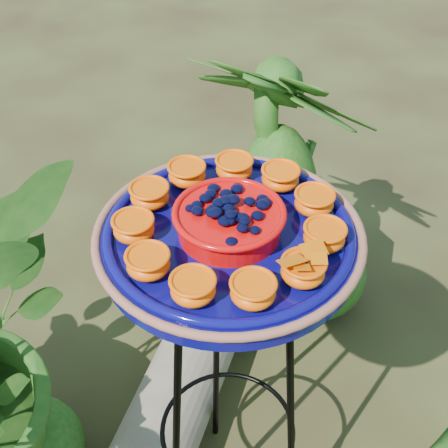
# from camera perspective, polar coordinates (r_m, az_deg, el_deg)

# --- Properties ---
(tripod_stand) EXTENTS (0.44, 0.44, 0.93)m
(tripod_stand) POSITION_cam_1_polar(r_m,az_deg,el_deg) (1.42, 0.37, -13.20)
(tripod_stand) COLOR black
(tripod_stand) RESTS_ON ground
(feeder_dish) EXTENTS (0.62, 0.62, 0.11)m
(feeder_dish) POSITION_cam_1_polar(r_m,az_deg,el_deg) (1.12, 0.46, -0.83)
(feeder_dish) COLOR #09085D
(feeder_dish) RESTS_ON tripod_stand
(driftwood_log) EXTENTS (0.68, 0.60, 0.23)m
(driftwood_log) POSITION_cam_1_polar(r_m,az_deg,el_deg) (1.93, -4.35, -15.47)
(driftwood_log) COLOR gray
(driftwood_log) RESTS_ON ground
(shrub_back_right) EXTENTS (0.74, 0.74, 1.00)m
(shrub_back_right) POSITION_cam_1_polar(r_m,az_deg,el_deg) (1.98, 4.81, 2.89)
(shrub_back_right) COLOR #184813
(shrub_back_right) RESTS_ON ground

